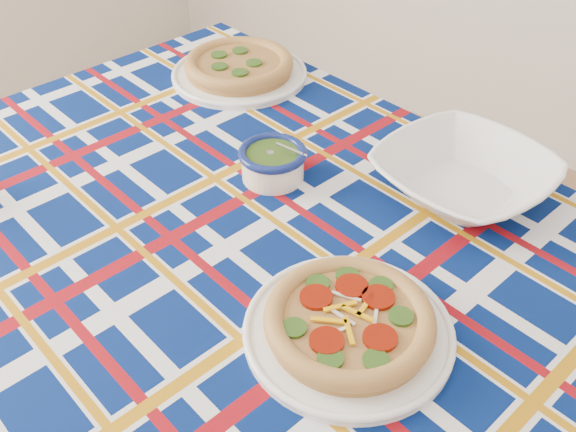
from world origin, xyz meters
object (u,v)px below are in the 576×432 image
Objects in this scene: main_focaccia_plate at (349,321)px; dining_table at (284,293)px; serving_bowl at (464,176)px; pesto_bowl at (273,161)px.

dining_table is at bearing 158.32° from main_focaccia_plate.
pesto_bowl is at bearing -149.65° from serving_bowl.
pesto_bowl reaches higher than serving_bowl.
pesto_bowl is 0.33m from serving_bowl.
main_focaccia_plate is 2.42× the size of pesto_bowl.
main_focaccia_plate is 0.39m from serving_bowl.
serving_bowl reaches higher than main_focaccia_plate.
serving_bowl is (0.14, 0.33, 0.11)m from dining_table.
serving_bowl is at bearing 30.35° from pesto_bowl.
main_focaccia_plate is (0.16, -0.07, 0.10)m from dining_table.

